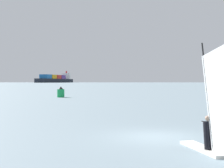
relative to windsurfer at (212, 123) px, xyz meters
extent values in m
plane|color=gray|center=(-1.90, 3.22, -1.17)|extent=(4000.00, 4000.00, 0.00)
cube|color=white|center=(-0.21, 0.58, -1.11)|extent=(1.56, 2.82, 0.12)
cylinder|color=black|center=(-0.10, 0.27, 1.03)|extent=(0.37, 0.87, 4.18)
cube|color=white|center=(0.18, -0.48, 0.85)|extent=(0.89, 2.29, 4.13)
cylinder|color=black|center=(0.04, -0.12, -0.03)|extent=(0.62, 1.59, 0.04)
cylinder|color=black|center=(-0.09, 0.25, -0.51)|extent=(0.45, 0.53, 1.10)
sphere|color=tan|center=(-0.09, 0.25, 0.14)|extent=(0.22, 0.22, 0.22)
cube|color=black|center=(-246.91, 767.54, 3.86)|extent=(44.37, 201.89, 10.06)
cube|color=silver|center=(-238.90, 843.33, 17.69)|extent=(23.13, 12.59, 17.60)
cylinder|color=red|center=(-238.90, 843.33, 29.49)|extent=(4.00, 4.00, 6.00)
cube|color=#59388C|center=(-243.73, 797.67, 14.09)|extent=(23.91, 30.04, 10.40)
cube|color=red|center=(-246.99, 766.76, 14.09)|extent=(23.91, 30.04, 10.40)
cube|color=gold|center=(-250.26, 735.85, 14.09)|extent=(23.91, 30.04, 10.40)
cube|color=#1E66AD|center=(-253.52, 704.94, 14.09)|extent=(23.91, 30.04, 10.40)
cube|color=#756B56|center=(343.67, 1534.34, 14.05)|extent=(1033.50, 342.54, 30.45)
cylinder|color=#19994C|center=(-17.36, 38.72, -0.47)|extent=(1.25, 1.25, 1.40)
cone|color=black|center=(-17.36, 38.72, 0.48)|extent=(0.87, 0.87, 0.50)
camera|label=1|loc=(-2.43, -11.63, 1.57)|focal=47.84mm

